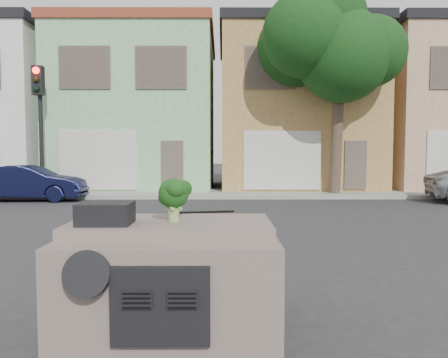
{
  "coord_description": "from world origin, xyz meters",
  "views": [
    {
      "loc": [
        0.49,
        -7.35,
        1.79
      ],
      "look_at": [
        0.53,
        0.5,
        1.3
      ],
      "focal_mm": 35.0,
      "sensor_mm": 36.0,
      "label": 1
    }
  ],
  "objects": [
    {
      "name": "ground_plane",
      "position": [
        0.0,
        0.0,
        0.0
      ],
      "size": [
        120.0,
        120.0,
        0.0
      ],
      "primitive_type": "plane",
      "color": "#303033",
      "rests_on": "ground"
    },
    {
      "name": "sidewalk",
      "position": [
        0.0,
        10.5,
        0.07
      ],
      "size": [
        40.0,
        3.0,
        0.15
      ],
      "primitive_type": "cube",
      "color": "gray",
      "rests_on": "ground"
    },
    {
      "name": "townhouse_mint",
      "position": [
        -3.5,
        14.5,
        3.77
      ],
      "size": [
        7.2,
        8.2,
        7.55
      ],
      "primitive_type": "cube",
      "color": "#90C88F",
      "rests_on": "ground"
    },
    {
      "name": "townhouse_tan",
      "position": [
        4.0,
        14.5,
        3.77
      ],
      "size": [
        7.2,
        8.2,
        7.55
      ],
      "primitive_type": "cube",
      "color": "tan",
      "rests_on": "ground"
    },
    {
      "name": "townhouse_beige",
      "position": [
        11.5,
        14.5,
        3.77
      ],
      "size": [
        7.2,
        8.2,
        7.55
      ],
      "primitive_type": "cube",
      "color": "tan",
      "rests_on": "ground"
    },
    {
      "name": "navy_sedan",
      "position": [
        -6.55,
        8.59,
        0.0
      ],
      "size": [
        3.98,
        1.47,
        1.3
      ],
      "primitive_type": "imported",
      "rotation": [
        0.0,
        0.0,
        1.6
      ],
      "color": "black",
      "rests_on": "ground"
    },
    {
      "name": "traffic_signal",
      "position": [
        -6.5,
        9.5,
        2.55
      ],
      "size": [
        0.4,
        0.4,
        5.1
      ],
      "primitive_type": "cube",
      "color": "black",
      "rests_on": "ground"
    },
    {
      "name": "tree_near",
      "position": [
        5.0,
        9.8,
        4.25
      ],
      "size": [
        4.4,
        4.0,
        8.5
      ],
      "primitive_type": "cube",
      "color": "#153D13",
      "rests_on": "ground"
    },
    {
      "name": "car_dashboard",
      "position": [
        0.0,
        -3.0,
        0.56
      ],
      "size": [
        2.0,
        1.8,
        1.12
      ],
      "primitive_type": "cube",
      "color": "#76655C",
      "rests_on": "ground"
    },
    {
      "name": "instrument_hump",
      "position": [
        -0.58,
        -3.35,
        1.22
      ],
      "size": [
        0.48,
        0.38,
        0.2
      ],
      "primitive_type": "cube",
      "color": "black",
      "rests_on": "car_dashboard"
    },
    {
      "name": "wiper_arm",
      "position": [
        0.28,
        -2.62,
        1.13
      ],
      "size": [
        0.69,
        0.15,
        0.02
      ],
      "primitive_type": "cube",
      "rotation": [
        0.0,
        0.0,
        0.17
      ],
      "color": "black",
      "rests_on": "car_dashboard"
    },
    {
      "name": "broccoli",
      "position": [
        0.03,
        -3.2,
        1.33
      ],
      "size": [
        0.49,
        0.49,
        0.43
      ],
      "primitive_type": "cube",
      "rotation": [
        0.0,
        0.0,
        5.56
      ],
      "color": "#143A11",
      "rests_on": "car_dashboard"
    }
  ]
}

